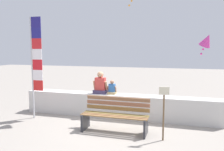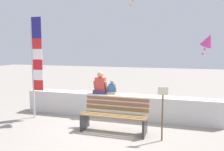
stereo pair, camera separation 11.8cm
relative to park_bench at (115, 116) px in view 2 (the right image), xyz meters
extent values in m
plane|color=gray|center=(-0.24, 0.39, -0.42)|extent=(40.00, 40.00, 0.00)
cube|color=beige|center=(-0.24, 1.23, -0.05)|extent=(6.23, 0.51, 0.74)
cube|color=olive|center=(0.00, -0.26, 0.03)|extent=(1.77, 0.09, 0.03)
cube|color=#8B5D3C|center=(0.00, -0.14, 0.03)|extent=(1.77, 0.09, 0.03)
cube|color=olive|center=(0.00, -0.03, 0.03)|extent=(1.77, 0.09, 0.03)
cube|color=olive|center=(0.00, 0.08, 0.03)|extent=(1.77, 0.09, 0.03)
cube|color=olive|center=(0.00, 0.19, 0.15)|extent=(1.77, 0.07, 0.10)
cube|color=#915D46|center=(0.00, 0.21, 0.28)|extent=(1.77, 0.07, 0.10)
cube|color=brown|center=(0.00, 0.23, 0.41)|extent=(1.77, 0.07, 0.10)
cube|color=#2D2D33|center=(-0.83, -0.08, -0.20)|extent=(0.06, 0.53, 0.45)
cube|color=#2D2D33|center=(0.82, -0.10, -0.20)|extent=(0.06, 0.53, 0.45)
cube|color=#383153|center=(-0.84, 1.25, 0.37)|extent=(0.42, 0.34, 0.11)
cube|color=#C33B37|center=(-0.84, 1.25, 0.63)|extent=(0.33, 0.21, 0.40)
cylinder|color=tan|center=(-1.04, 1.23, 0.58)|extent=(0.07, 0.16, 0.29)
cylinder|color=tan|center=(-0.64, 1.23, 0.58)|extent=(0.07, 0.16, 0.29)
sphere|color=tan|center=(-0.84, 1.25, 0.93)|extent=(0.20, 0.20, 0.20)
cube|color=tan|center=(-0.45, 1.25, 0.35)|extent=(0.26, 0.22, 0.07)
cube|color=#2F60A3|center=(-0.45, 1.25, 0.51)|extent=(0.20, 0.13, 0.25)
cylinder|color=#9E6E53|center=(-0.57, 1.24, 0.48)|extent=(0.04, 0.10, 0.18)
cylinder|color=#9E6E53|center=(-0.32, 1.24, 0.48)|extent=(0.04, 0.10, 0.18)
sphere|color=#9E6E53|center=(-0.45, 1.25, 0.70)|extent=(0.13, 0.13, 0.13)
cylinder|color=#B7B7BC|center=(-2.79, 0.43, 1.15)|extent=(0.05, 0.05, 3.14)
cube|color=red|center=(-2.60, 0.43, 0.63)|extent=(0.33, 0.02, 0.32)
cube|color=white|center=(-2.60, 0.43, 0.95)|extent=(0.33, 0.02, 0.32)
cube|color=red|center=(-2.60, 0.43, 1.27)|extent=(0.33, 0.02, 0.32)
cube|color=white|center=(-2.60, 0.43, 1.59)|extent=(0.33, 0.02, 0.32)
cube|color=red|center=(-2.60, 0.43, 1.91)|extent=(0.33, 0.02, 0.32)
cube|color=navy|center=(-2.60, 0.43, 2.24)|extent=(0.33, 0.02, 0.32)
cube|color=navy|center=(-2.60, 0.43, 2.56)|extent=(0.33, 0.02, 0.32)
cone|color=#DB3D9E|center=(2.65, 4.24, 2.09)|extent=(0.78, 0.78, 0.64)
sphere|color=#F22993|center=(2.58, 4.16, 1.91)|extent=(0.08, 0.08, 0.08)
sphere|color=#F22993|center=(2.51, 4.09, 1.73)|extent=(0.08, 0.08, 0.08)
sphere|color=#F22993|center=(2.45, 4.02, 1.55)|extent=(0.08, 0.08, 0.08)
sphere|color=orange|center=(-0.36, 3.94, 3.73)|extent=(0.08, 0.08, 0.08)
sphere|color=orange|center=(-0.46, 3.94, 3.55)|extent=(0.08, 0.08, 0.08)
cylinder|color=brown|center=(1.26, -0.30, 0.13)|extent=(0.04, 0.04, 1.11)
cube|color=beige|center=(1.26, -0.30, 0.78)|extent=(0.24, 0.04, 0.18)
camera|label=1|loc=(1.53, -5.72, 1.77)|focal=36.79mm
camera|label=2|loc=(1.64, -5.68, 1.77)|focal=36.79mm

